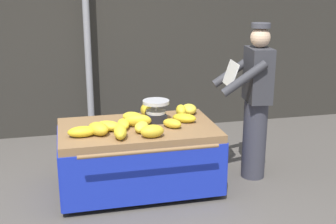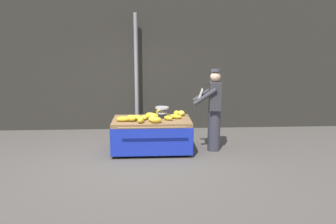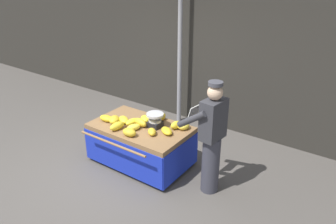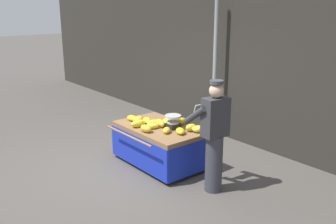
% 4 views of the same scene
% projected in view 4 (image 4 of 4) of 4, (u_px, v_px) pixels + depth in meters
% --- Properties ---
extents(ground_plane, '(60.00, 60.00, 0.00)m').
position_uv_depth(ground_plane, '(126.00, 166.00, 6.66)').
color(ground_plane, '#514C47').
extents(back_wall, '(16.00, 0.24, 3.86)m').
position_uv_depth(back_wall, '(231.00, 46.00, 7.72)').
color(back_wall, '#2D2B26').
rests_on(back_wall, ground).
extents(street_pole, '(0.09, 0.09, 2.98)m').
position_uv_depth(street_pole, '(215.00, 68.00, 7.69)').
color(street_pole, gray).
rests_on(street_pole, ground).
extents(banana_cart, '(1.63, 1.18, 0.69)m').
position_uv_depth(banana_cart, '(160.00, 137.00, 6.64)').
color(banana_cart, olive).
rests_on(banana_cart, ground).
extents(weighing_scale, '(0.28, 0.28, 0.23)m').
position_uv_depth(weighing_scale, '(173.00, 122.00, 6.46)').
color(weighing_scale, black).
rests_on(weighing_scale, banana_cart).
extents(banana_bunch_0, '(0.15, 0.29, 0.13)m').
position_uv_depth(banana_bunch_0, '(138.00, 124.00, 6.54)').
color(banana_bunch_0, yellow).
rests_on(banana_bunch_0, banana_cart).
extents(banana_bunch_1, '(0.29, 0.17, 0.13)m').
position_uv_depth(banana_bunch_1, '(160.00, 123.00, 6.56)').
color(banana_bunch_1, gold).
rests_on(banana_bunch_1, banana_cart).
extents(banana_bunch_2, '(0.21, 0.26, 0.10)m').
position_uv_depth(banana_bunch_2, '(152.00, 126.00, 6.46)').
color(banana_bunch_2, yellow).
rests_on(banana_bunch_2, banana_cart).
extents(banana_bunch_3, '(0.27, 0.30, 0.13)m').
position_uv_depth(banana_bunch_3, '(138.00, 119.00, 6.77)').
color(banana_bunch_3, gold).
rests_on(banana_bunch_3, banana_cart).
extents(banana_bunch_4, '(0.13, 0.25, 0.13)m').
position_uv_depth(banana_bunch_4, '(181.00, 121.00, 6.66)').
color(banana_bunch_4, gold).
rests_on(banana_bunch_4, banana_cart).
extents(banana_bunch_5, '(0.28, 0.28, 0.11)m').
position_uv_depth(banana_bunch_5, '(167.00, 121.00, 6.69)').
color(banana_bunch_5, yellow).
rests_on(banana_bunch_5, banana_cart).
extents(banana_bunch_6, '(0.24, 0.16, 0.12)m').
position_uv_depth(banana_bunch_6, '(146.00, 128.00, 6.29)').
color(banana_bunch_6, gold).
rests_on(banana_bunch_6, banana_cart).
extents(banana_bunch_7, '(0.29, 0.26, 0.09)m').
position_uv_depth(banana_bunch_7, '(180.00, 131.00, 6.22)').
color(banana_bunch_7, gold).
rests_on(banana_bunch_7, banana_cart).
extents(banana_bunch_8, '(0.30, 0.27, 0.10)m').
position_uv_depth(banana_bunch_8, '(147.00, 120.00, 6.76)').
color(banana_bunch_8, yellow).
rests_on(banana_bunch_8, banana_cart).
extents(banana_bunch_9, '(0.15, 0.22, 0.13)m').
position_uv_depth(banana_bunch_9, '(191.00, 128.00, 6.33)').
color(banana_bunch_9, yellow).
rests_on(banana_bunch_9, banana_cart).
extents(banana_bunch_10, '(0.28, 0.15, 0.10)m').
position_uv_depth(banana_bunch_10, '(133.00, 118.00, 6.88)').
color(banana_bunch_10, gold).
rests_on(banana_bunch_10, banana_cart).
extents(banana_bunch_11, '(0.20, 0.24, 0.11)m').
position_uv_depth(banana_bunch_11, '(198.00, 129.00, 6.28)').
color(banana_bunch_11, yellow).
rests_on(banana_bunch_11, banana_cart).
extents(banana_bunch_12, '(0.14, 0.27, 0.09)m').
position_uv_depth(banana_bunch_12, '(153.00, 122.00, 6.67)').
color(banana_bunch_12, yellow).
rests_on(banana_bunch_12, banana_cart).
extents(banana_bunch_13, '(0.23, 0.24, 0.09)m').
position_uv_depth(banana_bunch_13, '(167.00, 130.00, 6.25)').
color(banana_bunch_13, gold).
rests_on(banana_bunch_13, banana_cart).
extents(vendor_person, '(0.61, 0.56, 1.71)m').
position_uv_depth(vendor_person, '(214.00, 136.00, 5.58)').
color(vendor_person, '#383842').
rests_on(vendor_person, ground).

